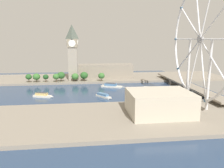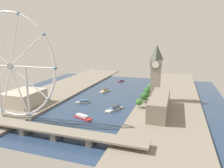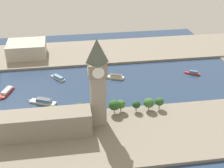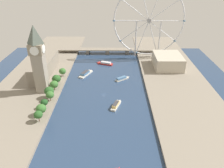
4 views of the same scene
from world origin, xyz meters
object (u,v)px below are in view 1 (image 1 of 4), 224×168
at_px(clock_tower, 72,52).
at_px(riverside_hall, 159,103).
at_px(river_bridge, 186,85).
at_px(tour_boat_0, 112,86).
at_px(tour_boat_1, 43,95).
at_px(tour_boat_2, 103,96).
at_px(tour_boat_4, 146,89).
at_px(parliament_block, 106,71).
at_px(ferris_wheel, 200,40).

height_order(clock_tower, riverside_hall, clock_tower).
bearing_deg(clock_tower, river_bridge, 62.32).
height_order(river_bridge, tour_boat_0, river_bridge).
xyz_separation_m(tour_boat_1, tour_boat_2, (9.12, 70.42, -0.33)).
height_order(clock_tower, tour_boat_4, clock_tower).
distance_m(riverside_hall, tour_boat_2, 85.94).
xyz_separation_m(parliament_block, tour_boat_2, (115.99, -13.80, -12.44)).
relative_size(clock_tower, parliament_block, 0.96).
distance_m(ferris_wheel, tour_boat_4, 102.63).
height_order(parliament_block, tour_boat_0, parliament_block).
relative_size(parliament_block, river_bridge, 0.48).
bearing_deg(tour_boat_1, parliament_block, 71.55).
height_order(clock_tower, tour_boat_2, clock_tower).
distance_m(riverside_hall, tour_boat_0, 132.51).
bearing_deg(tour_boat_1, tour_boat_4, 27.83).
bearing_deg(clock_tower, riverside_hall, 24.33).
xyz_separation_m(ferris_wheel, riverside_hall, (27.73, -47.54, -53.07)).
relative_size(clock_tower, tour_boat_4, 2.83).
height_order(ferris_wheel, river_bridge, ferris_wheel).
bearing_deg(riverside_hall, parliament_block, -171.58).
height_order(parliament_block, tour_boat_4, parliament_block).
height_order(tour_boat_2, tour_boat_4, tour_boat_2).
bearing_deg(parliament_block, tour_boat_0, 2.32).
relative_size(tour_boat_0, tour_boat_2, 1.48).
distance_m(ferris_wheel, river_bridge, 95.49).
bearing_deg(tour_boat_2, river_bridge, 65.88).
distance_m(clock_tower, tour_boat_1, 109.80).
xyz_separation_m(river_bridge, tour_boat_4, (-2.20, -53.83, -5.04)).
relative_size(ferris_wheel, riverside_hall, 2.36).
distance_m(parliament_block, ferris_wheel, 186.52).
bearing_deg(tour_boat_1, tour_boat_0, 47.87).
distance_m(riverside_hall, tour_boat_1, 140.29).
xyz_separation_m(ferris_wheel, river_bridge, (-71.54, 22.52, -59.10)).
bearing_deg(tour_boat_4, parliament_block, 46.53).
xyz_separation_m(ferris_wheel, tour_boat_4, (-73.74, -31.31, -64.15)).
height_order(riverside_hall, river_bridge, riverside_hall).
bearing_deg(tour_boat_2, tour_boat_0, 126.89).
relative_size(riverside_hall, tour_boat_1, 2.06).
height_order(ferris_wheel, tour_boat_2, ferris_wheel).
bearing_deg(clock_tower, tour_boat_1, -18.49).
bearing_deg(river_bridge, tour_boat_4, -92.35).
bearing_deg(tour_boat_1, riverside_hall, -16.76).
xyz_separation_m(riverside_hall, tour_boat_4, (-101.47, 16.23, -11.07)).
relative_size(parliament_block, tour_boat_0, 2.68).
xyz_separation_m(clock_tower, tour_boat_1, (94.98, -31.75, -45.01)).
xyz_separation_m(clock_tower, tour_boat_2, (104.10, 38.67, -45.35)).
distance_m(parliament_block, riverside_hall, 192.26).
distance_m(clock_tower, tour_boat_4, 131.68).
bearing_deg(tour_boat_4, tour_boat_0, 76.14).
xyz_separation_m(tour_boat_0, tour_boat_1, (46.23, -86.68, 0.03)).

